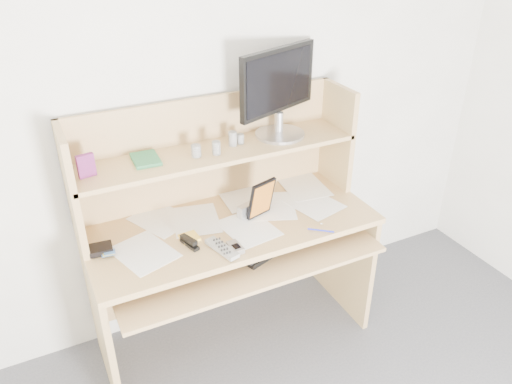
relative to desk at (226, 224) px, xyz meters
name	(u,v)px	position (x,y,z in m)	size (l,w,h in m)	color
back_wall	(203,105)	(0.00, 0.24, 0.56)	(3.60, 0.04, 2.50)	white
desk	(226,224)	(0.00, 0.00, 0.00)	(1.40, 0.70, 1.30)	tan
paper_clutter	(232,222)	(0.00, -0.08, 0.06)	(1.32, 0.54, 0.01)	white
keyboard	(276,237)	(0.20, -0.18, -0.03)	(0.54, 0.34, 0.03)	black
tv_remote	(222,248)	(-0.13, -0.27, 0.07)	(0.05, 0.19, 0.02)	gray
flip_phone	(235,247)	(-0.08, -0.29, 0.07)	(0.05, 0.09, 0.02)	#A3A3A5
stapler	(189,242)	(-0.25, -0.17, 0.08)	(0.03, 0.11, 0.04)	black
wallet	(101,249)	(-0.62, -0.05, 0.07)	(0.10, 0.08, 0.03)	black
sticky_note_pad	(189,237)	(-0.23, -0.12, 0.06)	(0.08, 0.08, 0.01)	#FFF943
digital_camera	(247,210)	(0.09, -0.06, 0.09)	(0.10, 0.04, 0.06)	#B1B1B3
game_case	(261,199)	(0.15, -0.10, 0.16)	(0.14, 0.02, 0.20)	black
blue_pen	(321,230)	(0.34, -0.34, 0.07)	(0.01, 0.01, 0.13)	#1921BE
card_box	(86,166)	(-0.61, 0.05, 0.44)	(0.07, 0.02, 0.10)	#A31517
shelf_book	(146,159)	(-0.34, 0.10, 0.39)	(0.12, 0.16, 0.02)	#33804C
chip_stack_a	(240,139)	(0.13, 0.08, 0.41)	(0.04, 0.04, 0.05)	black
chip_stack_b	(216,148)	(-0.03, 0.02, 0.42)	(0.04, 0.04, 0.06)	silver
chip_stack_c	(196,151)	(-0.12, 0.04, 0.41)	(0.05, 0.05, 0.06)	black
chip_stack_d	(233,139)	(0.08, 0.08, 0.42)	(0.04, 0.04, 0.07)	white
monitor	(278,90)	(0.35, 0.11, 0.62)	(0.48, 0.26, 0.43)	#AEADB2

